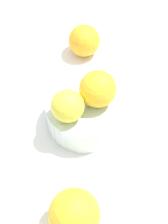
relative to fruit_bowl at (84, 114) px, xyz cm
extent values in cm
cube|color=white|center=(0.00, 0.00, -3.85)|extent=(110.00, 110.00, 2.00)
cylinder|color=silver|center=(0.00, 0.00, -2.45)|extent=(9.48, 9.48, 0.80)
cylinder|color=silver|center=(0.00, 0.00, 0.13)|extent=(15.28, 15.28, 5.96)
sphere|color=yellow|center=(2.82, -0.23, 6.73)|extent=(7.25, 7.25, 7.25)
sphere|color=yellow|center=(-3.80, -1.43, 6.26)|extent=(6.30, 6.30, 6.30)
sphere|color=yellow|center=(-9.15, -19.19, 1.46)|extent=(8.62, 8.62, 8.62)
sphere|color=#F9A823|center=(7.77, 19.79, 0.99)|extent=(7.69, 7.69, 7.69)
cube|color=silver|center=(-10.47, 19.91, -2.70)|extent=(19.08, 19.08, 0.30)
camera|label=1|loc=(-14.32, -36.78, 54.02)|focal=52.45mm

